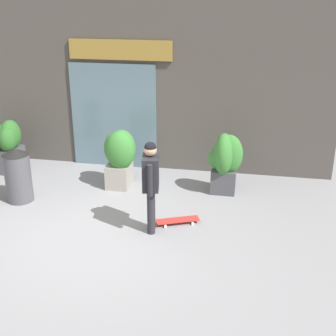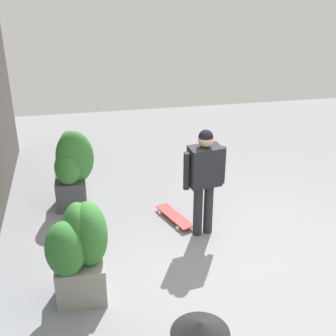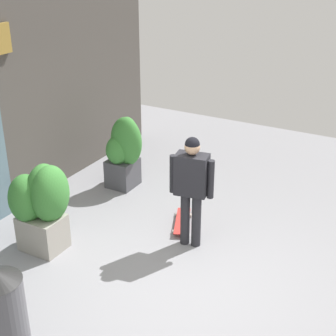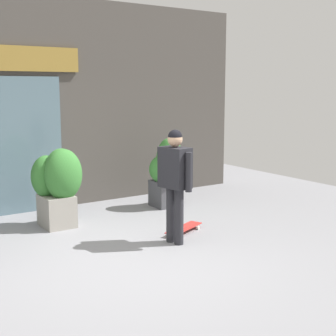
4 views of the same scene
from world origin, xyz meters
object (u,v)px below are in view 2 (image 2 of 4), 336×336
at_px(skateboard, 175,216).
at_px(planter_box_mid, 72,166).
at_px(skateboarder, 204,173).
at_px(planter_box_left, 80,247).

relative_size(skateboard, planter_box_mid, 0.62).
bearing_deg(skateboarder, planter_box_left, 111.42).
distance_m(planter_box_left, planter_box_mid, 2.13).
bearing_deg(planter_box_mid, planter_box_left, -177.33).
distance_m(skateboarder, skateboard, 1.05).
height_order(planter_box_left, planter_box_mid, planter_box_mid).
bearing_deg(skateboard, planter_box_mid, 41.89).
bearing_deg(planter_box_left, skateboard, -43.56).
bearing_deg(skateboarder, skateboard, 30.00).
bearing_deg(skateboard, skateboarder, -163.01).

